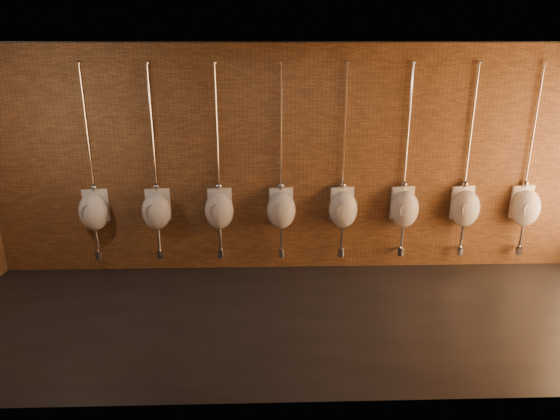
{
  "coord_description": "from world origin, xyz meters",
  "views": [
    {
      "loc": [
        -0.41,
        -5.35,
        3.18
      ],
      "look_at": [
        -0.23,
        0.9,
        1.1
      ],
      "focal_mm": 32.0,
      "sensor_mm": 36.0,
      "label": 1
    }
  ],
  "objects_px": {
    "urinal_1": "(157,210)",
    "urinal_6": "(465,207)",
    "urinal_7": "(525,207)",
    "urinal_0": "(94,211)",
    "urinal_5": "(404,208)",
    "urinal_3": "(281,209)",
    "urinal_4": "(343,209)",
    "urinal_2": "(219,210)"
  },
  "relations": [
    {
      "from": "urinal_7",
      "to": "urinal_4",
      "type": "bearing_deg",
      "value": 180.0
    },
    {
      "from": "urinal_1",
      "to": "urinal_4",
      "type": "xyz_separation_m",
      "value": [
        2.63,
        0.0,
        0.0
      ]
    },
    {
      "from": "urinal_1",
      "to": "urinal_4",
      "type": "distance_m",
      "value": 2.63
    },
    {
      "from": "urinal_6",
      "to": "urinal_5",
      "type": "bearing_deg",
      "value": 180.0
    },
    {
      "from": "urinal_0",
      "to": "urinal_7",
      "type": "xyz_separation_m",
      "value": [
        6.15,
        0.0,
        0.0
      ]
    },
    {
      "from": "urinal_4",
      "to": "urinal_3",
      "type": "bearing_deg",
      "value": 180.0
    },
    {
      "from": "urinal_1",
      "to": "urinal_5",
      "type": "distance_m",
      "value": 3.51
    },
    {
      "from": "urinal_1",
      "to": "urinal_3",
      "type": "distance_m",
      "value": 1.76
    },
    {
      "from": "urinal_3",
      "to": "urinal_2",
      "type": "bearing_deg",
      "value": 180.0
    },
    {
      "from": "urinal_5",
      "to": "urinal_7",
      "type": "distance_m",
      "value": 1.76
    },
    {
      "from": "urinal_1",
      "to": "urinal_6",
      "type": "relative_size",
      "value": 1.0
    },
    {
      "from": "urinal_4",
      "to": "urinal_6",
      "type": "distance_m",
      "value": 1.76
    },
    {
      "from": "urinal_2",
      "to": "urinal_5",
      "type": "height_order",
      "value": "same"
    },
    {
      "from": "urinal_5",
      "to": "urinal_2",
      "type": "bearing_deg",
      "value": 180.0
    },
    {
      "from": "urinal_2",
      "to": "urinal_7",
      "type": "distance_m",
      "value": 4.39
    },
    {
      "from": "urinal_0",
      "to": "urinal_7",
      "type": "relative_size",
      "value": 1.0
    },
    {
      "from": "urinal_0",
      "to": "urinal_5",
      "type": "xyz_separation_m",
      "value": [
        4.39,
        0.0,
        0.0
      ]
    },
    {
      "from": "urinal_1",
      "to": "urinal_7",
      "type": "xyz_separation_m",
      "value": [
        5.27,
        0.0,
        0.0
      ]
    },
    {
      "from": "urinal_0",
      "to": "urinal_2",
      "type": "relative_size",
      "value": 1.0
    },
    {
      "from": "urinal_6",
      "to": "urinal_7",
      "type": "distance_m",
      "value": 0.88
    },
    {
      "from": "urinal_3",
      "to": "urinal_4",
      "type": "bearing_deg",
      "value": 0.0
    },
    {
      "from": "urinal_4",
      "to": "urinal_2",
      "type": "bearing_deg",
      "value": 180.0
    },
    {
      "from": "urinal_1",
      "to": "urinal_2",
      "type": "xyz_separation_m",
      "value": [
        0.88,
        0.0,
        0.0
      ]
    },
    {
      "from": "urinal_6",
      "to": "urinal_1",
      "type": "bearing_deg",
      "value": 180.0
    },
    {
      "from": "urinal_5",
      "to": "urinal_4",
      "type": "bearing_deg",
      "value": 180.0
    },
    {
      "from": "urinal_6",
      "to": "urinal_3",
      "type": "bearing_deg",
      "value": 180.0
    },
    {
      "from": "urinal_2",
      "to": "urinal_3",
      "type": "relative_size",
      "value": 1.0
    },
    {
      "from": "urinal_0",
      "to": "urinal_5",
      "type": "height_order",
      "value": "same"
    },
    {
      "from": "urinal_4",
      "to": "urinal_5",
      "type": "xyz_separation_m",
      "value": [
        0.88,
        0.0,
        0.0
      ]
    },
    {
      "from": "urinal_4",
      "to": "urinal_6",
      "type": "height_order",
      "value": "same"
    },
    {
      "from": "urinal_5",
      "to": "urinal_7",
      "type": "bearing_deg",
      "value": 0.0
    },
    {
      "from": "urinal_1",
      "to": "urinal_6",
      "type": "height_order",
      "value": "same"
    },
    {
      "from": "urinal_7",
      "to": "urinal_0",
      "type": "bearing_deg",
      "value": 180.0
    },
    {
      "from": "urinal_6",
      "to": "urinal_7",
      "type": "height_order",
      "value": "same"
    },
    {
      "from": "urinal_6",
      "to": "urinal_7",
      "type": "relative_size",
      "value": 1.0
    },
    {
      "from": "urinal_0",
      "to": "urinal_1",
      "type": "distance_m",
      "value": 0.88
    },
    {
      "from": "urinal_4",
      "to": "urinal_7",
      "type": "height_order",
      "value": "same"
    },
    {
      "from": "urinal_2",
      "to": "urinal_3",
      "type": "xyz_separation_m",
      "value": [
        0.88,
        0.0,
        0.0
      ]
    },
    {
      "from": "urinal_4",
      "to": "urinal_5",
      "type": "relative_size",
      "value": 1.0
    },
    {
      "from": "urinal_5",
      "to": "urinal_6",
      "type": "xyz_separation_m",
      "value": [
        0.88,
        0.0,
        0.0
      ]
    },
    {
      "from": "urinal_0",
      "to": "urinal_3",
      "type": "distance_m",
      "value": 2.63
    },
    {
      "from": "urinal_3",
      "to": "urinal_6",
      "type": "bearing_deg",
      "value": 0.0
    }
  ]
}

